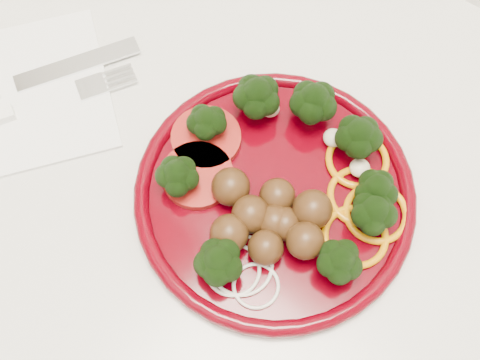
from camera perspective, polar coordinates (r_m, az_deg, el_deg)
The scene contains 3 objects.
counter at distance 0.99m, azimuth -5.57°, elevation -6.78°, with size 2.40×0.60×0.90m.
plate at distance 0.52m, azimuth 3.57°, elevation -1.25°, with size 0.25×0.25×0.05m.
napkin at distance 0.62m, azimuth -19.96°, elevation 7.61°, with size 0.16×0.16×0.00m, color white.
Camera 1 is at (0.25, 1.52, 1.39)m, focal length 45.00 mm.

